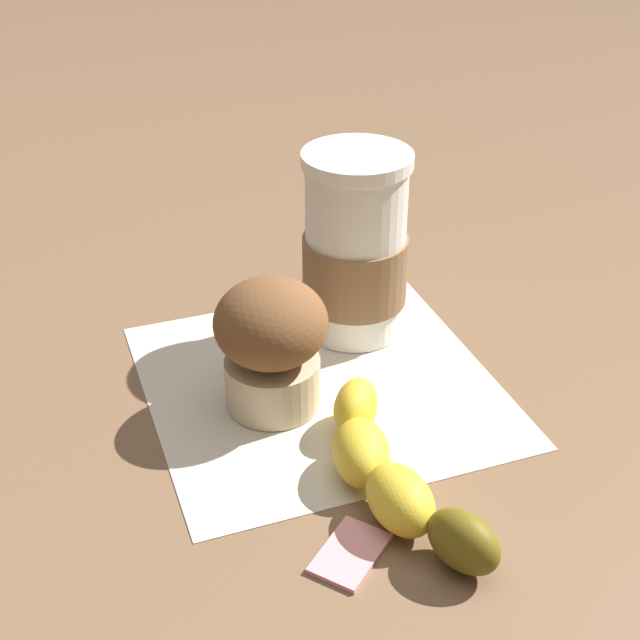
{
  "coord_description": "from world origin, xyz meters",
  "views": [
    {
      "loc": [
        0.53,
        -0.14,
        0.4
      ],
      "look_at": [
        0.0,
        0.0,
        0.06
      ],
      "focal_mm": 50.0,
      "sensor_mm": 36.0,
      "label": 1
    }
  ],
  "objects": [
    {
      "name": "ground_plane",
      "position": [
        0.0,
        0.0,
        0.0
      ],
      "size": [
        3.0,
        3.0,
        0.0
      ],
      "primitive_type": "plane",
      "color": "brown"
    },
    {
      "name": "paper_napkin",
      "position": [
        0.0,
        0.0,
        0.0
      ],
      "size": [
        0.28,
        0.28,
        0.0
      ],
      "primitive_type": "cube",
      "rotation": [
        0.0,
        0.0,
        0.09
      ],
      "color": "beige",
      "rests_on": "ground_plane"
    },
    {
      "name": "coffee_cup",
      "position": [
        -0.07,
        0.05,
        0.07
      ],
      "size": [
        0.08,
        0.08,
        0.15
      ],
      "color": "white",
      "rests_on": "paper_napkin"
    },
    {
      "name": "banana",
      "position": [
        0.13,
        0.01,
        0.02
      ],
      "size": [
        0.19,
        0.08,
        0.04
      ],
      "color": "gold",
      "rests_on": "paper_napkin"
    },
    {
      "name": "sugar_packet",
      "position": [
        0.17,
        -0.03,
        0.0
      ],
      "size": [
        0.06,
        0.06,
        0.01
      ],
      "primitive_type": "cube",
      "rotation": [
        0.0,
        0.0,
        5.51
      ],
      "color": "pink",
      "rests_on": "ground_plane"
    },
    {
      "name": "muffin",
      "position": [
        0.01,
        -0.04,
        0.05
      ],
      "size": [
        0.08,
        0.08,
        0.1
      ],
      "color": "beige",
      "rests_on": "paper_napkin"
    }
  ]
}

